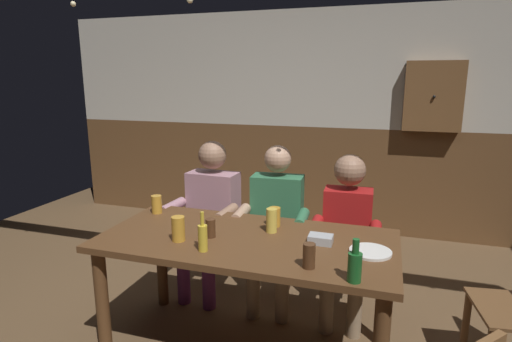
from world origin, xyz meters
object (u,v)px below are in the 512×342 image
pint_glass_3 (309,256)px  pint_glass_0 (272,220)px  person_2 (346,229)px  bottle_0 (355,265)px  condiment_caddy (321,239)px  pint_glass_5 (157,204)px  pint_glass_2 (178,229)px  wall_dart_cabinet (433,96)px  person_1 (275,219)px  person_0 (210,211)px  plate_0 (370,252)px  dining_table (247,255)px  bottle_1 (203,237)px  pint_glass_4 (275,217)px  pint_glass_1 (211,228)px

pint_glass_3 → pint_glass_0: bearing=126.6°
person_2 → pint_glass_3: (-0.10, -0.93, 0.18)m
person_2 → bottle_0: (0.13, -1.01, 0.20)m
condiment_caddy → bottle_0: 0.48m
person_2 → pint_glass_5: person_2 is taller
person_2 → pint_glass_0: (-0.42, -0.51, 0.19)m
bottle_0 → pint_glass_2: (-1.04, 0.20, -0.01)m
pint_glass_3 → wall_dart_cabinet: bearing=73.9°
person_1 → person_2: bearing=174.8°
person_0 → plate_0: 1.44m
dining_table → bottle_0: 0.79m
person_0 → bottle_1: size_ratio=5.43×
pint_glass_0 → person_1: bearing=102.4°
pint_glass_2 → person_0: bearing=101.5°
person_0 → pint_glass_2: size_ratio=8.36×
pint_glass_4 → pint_glass_5: 0.88m
pint_glass_5 → pint_glass_2: bearing=-46.5°
dining_table → pint_glass_0: bearing=49.3°
pint_glass_2 → dining_table: bearing=24.4°
pint_glass_4 → bottle_0: bearing=-47.8°
bottle_0 → person_2: bearing=97.3°
plate_0 → pint_glass_5: 1.52m
condiment_caddy → pint_glass_2: pint_glass_2 is taller
person_0 → plate_0: bearing=155.6°
pint_glass_2 → wall_dart_cabinet: bearing=58.0°
pint_glass_3 → condiment_caddy: bearing=88.9°
plate_0 → pint_glass_1: bearing=-177.0°
person_2 → dining_table: bearing=48.3°
pint_glass_2 → wall_dart_cabinet: wall_dart_cabinet is taller
person_1 → wall_dart_cabinet: 2.23m
bottle_0 → pint_glass_5: size_ratio=1.67×
bottle_0 → pint_glass_5: (-1.44, 0.62, -0.02)m
pint_glass_2 → pint_glass_5: 0.58m
person_0 → pint_glass_3: person_0 is taller
plate_0 → bottle_1: 0.94m
person_1 → pint_glass_3: size_ratio=9.52×
plate_0 → bottle_1: (-0.90, -0.26, 0.08)m
dining_table → pint_glass_1: pint_glass_1 is taller
person_1 → bottle_0: size_ratio=5.75×
pint_glass_2 → pint_glass_4: size_ratio=1.19×
person_0 → plate_0: (1.27, -0.67, 0.10)m
person_0 → bottle_0: (1.21, -1.03, 0.17)m
person_1 → pint_glass_2: 0.92m
person_2 → pint_glass_2: person_2 is taller
wall_dart_cabinet → condiment_caddy: bearing=-108.2°
dining_table → wall_dart_cabinet: size_ratio=2.55×
bottle_1 → pint_glass_2: (-0.20, 0.09, -0.01)m
pint_glass_3 → bottle_0: bearing=-18.9°
person_0 → pint_glass_3: 1.37m
bottle_1 → condiment_caddy: bearing=26.9°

